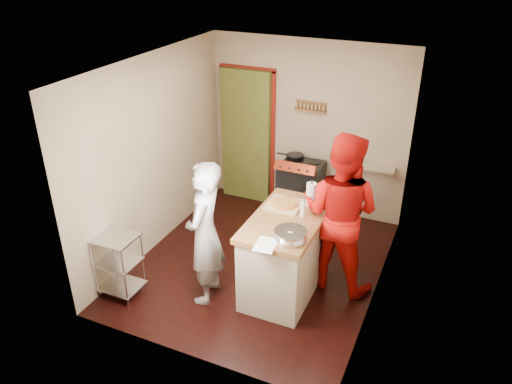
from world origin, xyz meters
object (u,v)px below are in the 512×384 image
island (286,253)px  wire_shelving (118,262)px  person_stripe (205,234)px  person_red (340,213)px  stove (300,189)px

island → wire_shelving: bearing=-153.7°
wire_shelving → person_stripe: (0.97, 0.37, 0.43)m
island → person_stripe: 1.00m
island → person_red: bearing=36.3°
stove → wire_shelving: stove is taller
stove → island: 1.81m
person_stripe → stove: bearing=161.3°
stove → wire_shelving: size_ratio=1.26×
wire_shelving → person_stripe: 1.13m
island → person_red: person_red is taller
wire_shelving → island: size_ratio=0.56×
wire_shelving → person_red: size_ratio=0.41×
person_red → stove: bearing=-47.5°
person_red → person_stripe: bearing=41.6°
island → stove: bearing=104.0°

